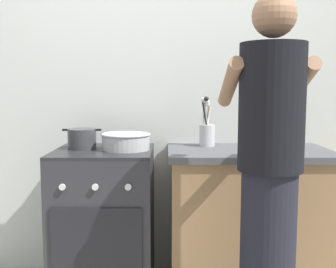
{
  "coord_description": "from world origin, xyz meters",
  "views": [
    {
      "loc": [
        0.05,
        -2.36,
        1.28
      ],
      "look_at": [
        0.05,
        0.12,
        1.0
      ],
      "focal_mm": 43.91,
      "sensor_mm": 36.0,
      "label": 1
    }
  ],
  "objects_px": {
    "stove_range": "(104,220)",
    "spice_bottle": "(267,143)",
    "utensil_crock": "(207,131)",
    "person": "(269,178)",
    "mixing_bowl": "(126,141)",
    "oil_bottle": "(280,133)",
    "pot": "(82,139)"
  },
  "relations": [
    {
      "from": "stove_range",
      "to": "spice_bottle",
      "type": "distance_m",
      "value": 1.11
    },
    {
      "from": "utensil_crock",
      "to": "person",
      "type": "relative_size",
      "value": 0.19
    },
    {
      "from": "person",
      "to": "stove_range",
      "type": "bearing_deg",
      "value": 144.1
    },
    {
      "from": "utensil_crock",
      "to": "stove_range",
      "type": "bearing_deg",
      "value": -166.75
    },
    {
      "from": "mixing_bowl",
      "to": "spice_bottle",
      "type": "bearing_deg",
      "value": -2.56
    },
    {
      "from": "mixing_bowl",
      "to": "oil_bottle",
      "type": "distance_m",
      "value": 0.94
    },
    {
      "from": "stove_range",
      "to": "person",
      "type": "xyz_separation_m",
      "value": [
        0.87,
        -0.63,
        0.41
      ]
    },
    {
      "from": "oil_bottle",
      "to": "person",
      "type": "height_order",
      "value": "person"
    },
    {
      "from": "utensil_crock",
      "to": "spice_bottle",
      "type": "distance_m",
      "value": 0.4
    },
    {
      "from": "spice_bottle",
      "to": "stove_range",
      "type": "bearing_deg",
      "value": 177.65
    },
    {
      "from": "oil_bottle",
      "to": "pot",
      "type": "bearing_deg",
      "value": 176.79
    },
    {
      "from": "pot",
      "to": "spice_bottle",
      "type": "height_order",
      "value": "pot"
    },
    {
      "from": "mixing_bowl",
      "to": "person",
      "type": "xyz_separation_m",
      "value": [
        0.73,
        -0.63,
        -0.1
      ]
    },
    {
      "from": "pot",
      "to": "mixing_bowl",
      "type": "height_order",
      "value": "pot"
    },
    {
      "from": "pot",
      "to": "mixing_bowl",
      "type": "bearing_deg",
      "value": -9.23
    },
    {
      "from": "spice_bottle",
      "to": "oil_bottle",
      "type": "xyz_separation_m",
      "value": [
        0.08,
        0.02,
        0.06
      ]
    },
    {
      "from": "utensil_crock",
      "to": "person",
      "type": "height_order",
      "value": "person"
    },
    {
      "from": "stove_range",
      "to": "spice_bottle",
      "type": "relative_size",
      "value": 10.01
    },
    {
      "from": "pot",
      "to": "utensil_crock",
      "type": "relative_size",
      "value": 0.75
    },
    {
      "from": "mixing_bowl",
      "to": "utensil_crock",
      "type": "relative_size",
      "value": 0.94
    },
    {
      "from": "person",
      "to": "mixing_bowl",
      "type": "bearing_deg",
      "value": 139.34
    },
    {
      "from": "utensil_crock",
      "to": "person",
      "type": "xyz_separation_m",
      "value": [
        0.22,
        -0.78,
        -0.14
      ]
    },
    {
      "from": "pot",
      "to": "mixing_bowl",
      "type": "relative_size",
      "value": 0.79
    },
    {
      "from": "stove_range",
      "to": "pot",
      "type": "relative_size",
      "value": 3.72
    },
    {
      "from": "mixing_bowl",
      "to": "utensil_crock",
      "type": "distance_m",
      "value": 0.54
    },
    {
      "from": "stove_range",
      "to": "mixing_bowl",
      "type": "distance_m",
      "value": 0.52
    },
    {
      "from": "mixing_bowl",
      "to": "person",
      "type": "relative_size",
      "value": 0.18
    },
    {
      "from": "person",
      "to": "pot",
      "type": "bearing_deg",
      "value": 146.34
    },
    {
      "from": "mixing_bowl",
      "to": "spice_bottle",
      "type": "xyz_separation_m",
      "value": [
        0.86,
        -0.04,
        -0.01
      ]
    },
    {
      "from": "utensil_crock",
      "to": "person",
      "type": "distance_m",
      "value": 0.83
    },
    {
      "from": "spice_bottle",
      "to": "oil_bottle",
      "type": "distance_m",
      "value": 0.1
    },
    {
      "from": "pot",
      "to": "spice_bottle",
      "type": "distance_m",
      "value": 1.14
    }
  ]
}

